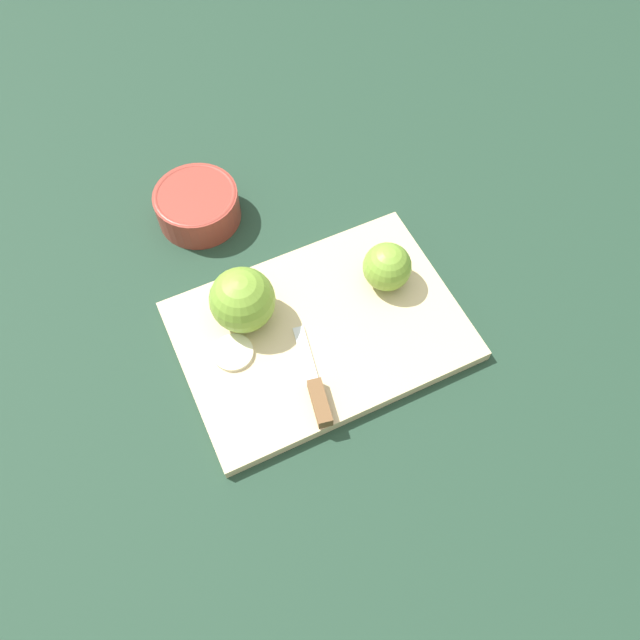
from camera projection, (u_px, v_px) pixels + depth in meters
name	position (u px, v px, depth m)	size (l,w,h in m)	color
ground_plane	(320.00, 334.00, 0.84)	(4.00, 4.00, 0.00)	#1E3828
cutting_board	(320.00, 331.00, 0.83)	(0.40, 0.30, 0.02)	#D1B789
apple_half_left	(387.00, 267.00, 0.83)	(0.07, 0.07, 0.07)	olive
apple_half_right	(242.00, 300.00, 0.79)	(0.09, 0.09, 0.09)	olive
knife	(317.00, 395.00, 0.77)	(0.03, 0.14, 0.02)	silver
apple_slice	(233.00, 353.00, 0.80)	(0.05, 0.05, 0.01)	beige
bowl	(197.00, 204.00, 0.91)	(0.12, 0.12, 0.05)	#99382D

